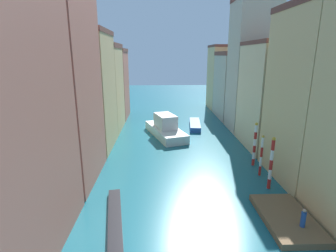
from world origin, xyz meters
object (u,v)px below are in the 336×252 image
waterfront_dock (286,218)px  mooring_pole_2 (255,144)px  vaporetto_white (165,128)px  mooring_pole_0 (271,163)px  motorboat_0 (195,125)px  gondola_black (115,221)px  mooring_pole_1 (261,155)px  person_on_dock (303,218)px

waterfront_dock → mooring_pole_2: (1.12, 10.87, 2.41)m
vaporetto_white → mooring_pole_0: bearing=-61.4°
motorboat_0 → gondola_black: bearing=-109.4°
mooring_pole_1 → mooring_pole_2: 2.75m
waterfront_dock → mooring_pole_2: mooring_pole_2 is taller
mooring_pole_2 → motorboat_0: 17.96m
mooring_pole_0 → person_on_dock: bearing=-92.2°
mooring_pole_1 → mooring_pole_2: bearing=85.2°
waterfront_dock → mooring_pole_0: mooring_pole_0 is taller
vaporetto_white → motorboat_0: size_ratio=1.46×
vaporetto_white → gondola_black: (-4.42, -23.00, -1.01)m
mooring_pole_0 → mooring_pole_2: size_ratio=1.01×
waterfront_dock → gondola_black: bearing=179.8°
mooring_pole_2 → vaporetto_white: size_ratio=0.45×
mooring_pole_0 → vaporetto_white: 20.31m
vaporetto_white → motorboat_0: 7.45m
mooring_pole_2 → gondola_black: mooring_pole_2 is taller
person_on_dock → mooring_pole_0: bearing=87.8°
mooring_pole_2 → gondola_black: 18.27m
mooring_pole_0 → mooring_pole_1: bearing=86.7°
mooring_pole_2 → motorboat_0: (-4.66, 17.20, -2.22)m
mooring_pole_2 → mooring_pole_0: bearing=-94.1°
mooring_pole_1 → motorboat_0: size_ratio=0.58×
vaporetto_white → gondola_black: size_ratio=1.22×
mooring_pole_0 → motorboat_0: mooring_pole_0 is taller
vaporetto_white → mooring_pole_1: bearing=-56.5°
waterfront_dock → person_on_dock: (0.47, -1.40, 0.92)m
waterfront_dock → motorboat_0: (-3.53, 28.07, 0.19)m
mooring_pole_2 → gondola_black: bearing=-143.3°
mooring_pole_1 → mooring_pole_2: (0.23, 2.72, 0.35)m
waterfront_dock → vaporetto_white: 24.76m
person_on_dock → vaporetto_white: bearing=111.2°
mooring_pole_1 → mooring_pole_2: mooring_pole_2 is taller
mooring_pole_1 → mooring_pole_2: size_ratio=0.87×
mooring_pole_1 → gondola_black: 16.56m
waterfront_dock → mooring_pole_0: size_ratio=1.24×
motorboat_0 → mooring_pole_0: bearing=-79.4°
waterfront_dock → motorboat_0: motorboat_0 is taller
person_on_dock → gondola_black: bearing=174.0°
mooring_pole_1 → gondola_black: (-14.29, -8.10, -2.09)m
mooring_pole_2 → vaporetto_white: bearing=129.7°
person_on_dock → mooring_pole_2: (0.65, 12.27, 1.49)m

